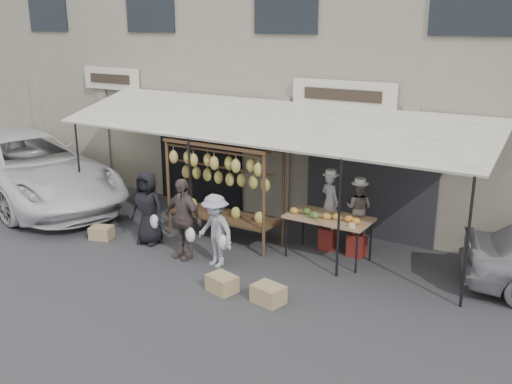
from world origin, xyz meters
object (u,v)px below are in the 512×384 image
customer_right (215,231)px  crate_far (102,233)px  vendor_right (359,208)px  van (24,149)px  crate_near_a (222,283)px  customer_mid (183,219)px  crate_near_b (268,294)px  vendor_left (330,201)px  produce_table (328,218)px  banana_rack (223,172)px  customer_left (148,208)px

customer_right → crate_far: customer_right is taller
vendor_right → van: size_ratio=0.18×
vendor_right → crate_near_a: 3.29m
customer_right → customer_mid: bearing=-165.2°
crate_near_b → van: size_ratio=0.09×
vendor_left → vendor_right: vendor_left is taller
produce_table → banana_rack: bearing=-173.8°
vendor_right → crate_near_a: (-1.41, -2.84, -0.88)m
vendor_right → crate_near_a: vendor_right is taller
produce_table → customer_left: 3.89m
vendor_right → customer_left: bearing=19.6°
produce_table → customer_right: (-1.73, -1.47, -0.14)m
crate_near_b → crate_far: size_ratio=1.11×
produce_table → van: van is taller
vendor_left → crate_near_b: size_ratio=2.27×
customer_mid → vendor_left: bearing=47.2°
crate_near_a → van: van is taller
banana_rack → customer_mid: size_ratio=1.55×
vendor_right → crate_near_b: (-0.48, -2.76, -0.87)m
customer_left → customer_mid: bearing=-16.0°
vendor_right → van: bearing=0.4°
vendor_right → customer_right: size_ratio=0.75×
produce_table → crate_far: 5.09m
banana_rack → customer_right: 1.61m
banana_rack → vendor_right: size_ratio=2.35×
banana_rack → crate_far: size_ratio=5.48×
banana_rack → customer_left: size_ratio=1.62×
banana_rack → customer_right: banana_rack is taller
crate_far → van: 4.88m
customer_left → customer_right: size_ratio=1.09×
customer_right → crate_far: (-3.03, -0.18, -0.59)m
vendor_left → crate_near_b: vendor_left is taller
vendor_right → crate_far: vendor_right is taller
customer_left → banana_rack: bearing=32.8°
vendor_right → van: (-9.71, -0.65, 0.22)m
customer_left → van: 5.71m
customer_right → crate_far: size_ratio=3.10×
banana_rack → customer_left: (-1.28, -1.01, -0.77)m
vendor_left → customer_mid: customer_mid is taller
crate_near_b → customer_right: bearing=154.8°
vendor_right → customer_left: (-4.13, -1.76, -0.23)m
customer_right → van: (-7.54, 1.31, 0.52)m
customer_left → produce_table: bearing=13.6°
crate_near_b → crate_far: crate_near_b is taller
customer_left → van: (-5.59, 1.11, 0.45)m
produce_table → vendor_right: 0.68m
customer_right → vendor_left: bearing=66.5°
van → customer_right: bearing=-80.7°
vendor_right → van: 9.74m
customer_left → crate_near_b: 3.84m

